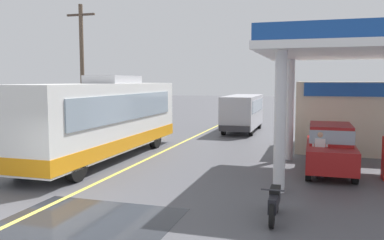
# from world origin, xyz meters

# --- Properties ---
(ground) EXTENTS (120.00, 120.00, 0.00)m
(ground) POSITION_xyz_m (0.00, 20.00, 0.00)
(ground) COLOR #4C4C51
(lane_divider_stripe) EXTENTS (0.16, 50.00, 0.01)m
(lane_divider_stripe) POSITION_xyz_m (0.00, 15.00, 0.00)
(lane_divider_stripe) COLOR #D8CC4C
(lane_divider_stripe) RESTS_ON ground
(wet_puddle_patch) EXTENTS (4.25, 4.13, 0.01)m
(wet_puddle_patch) POSITION_xyz_m (1.71, 0.01, 0.00)
(wet_puddle_patch) COLOR #26282D
(wet_puddle_patch) RESTS_ON ground
(coach_bus_main) EXTENTS (2.60, 11.04, 3.69)m
(coach_bus_main) POSITION_xyz_m (-1.86, 7.63, 1.72)
(coach_bus_main) COLOR white
(coach_bus_main) RESTS_ON ground
(gas_station_roadside) EXTENTS (9.10, 11.95, 5.10)m
(gas_station_roadside) POSITION_xyz_m (9.69, 11.35, 2.63)
(gas_station_roadside) COLOR #194799
(gas_station_roadside) RESTS_ON ground
(car_at_pump) EXTENTS (1.70, 4.20, 1.82)m
(car_at_pump) POSITION_xyz_m (7.61, 7.77, 1.01)
(car_at_pump) COLOR maroon
(car_at_pump) RESTS_ON ground
(minibus_opposing_lane) EXTENTS (2.04, 6.13, 2.44)m
(minibus_opposing_lane) POSITION_xyz_m (2.42, 18.84, 1.47)
(minibus_opposing_lane) COLOR #A5A5AD
(minibus_opposing_lane) RESTS_ON ground
(motorcycle_parked_forecourt) EXTENTS (0.55, 1.80, 0.92)m
(motorcycle_parked_forecourt) POSITION_xyz_m (6.08, 1.92, 0.44)
(motorcycle_parked_forecourt) COLOR black
(motorcycle_parked_forecourt) RESTS_ON ground
(pedestrian_near_pump) EXTENTS (0.55, 0.22, 1.66)m
(pedestrian_near_pump) POSITION_xyz_m (7.22, 6.76, 0.93)
(pedestrian_near_pump) COLOR #33333F
(pedestrian_near_pump) RESTS_ON ground
(utility_pole_roadside) EXTENTS (1.80, 0.24, 7.88)m
(utility_pole_roadside) POSITION_xyz_m (-6.17, 12.93, 4.12)
(utility_pole_roadside) COLOR brown
(utility_pole_roadside) RESTS_ON ground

